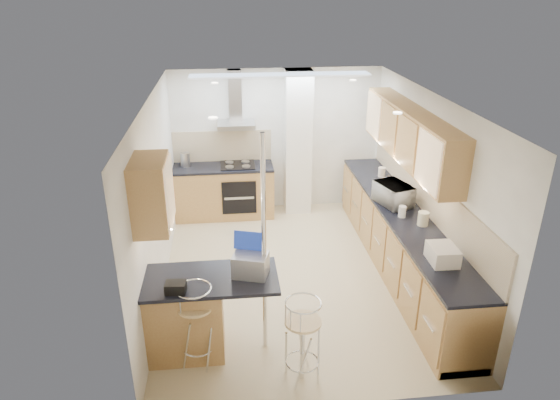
{
  "coord_description": "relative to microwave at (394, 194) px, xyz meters",
  "views": [
    {
      "loc": [
        -0.87,
        -5.99,
        3.79
      ],
      "look_at": [
        -0.18,
        0.2,
        1.07
      ],
      "focal_mm": 32.0,
      "sensor_mm": 36.0,
      "label": 1
    }
  ],
  "objects": [
    {
      "name": "right_counter",
      "position": [
        0.07,
        -0.23,
        -0.61
      ],
      "size": [
        0.63,
        4.4,
        0.92
      ],
      "color": "#AC7944",
      "rests_on": "ground"
    },
    {
      "name": "jar_c",
      "position": [
        0.17,
        -0.69,
        -0.06
      ],
      "size": [
        0.16,
        0.16,
        0.18
      ],
      "primitive_type": "cylinder",
      "rotation": [
        0.0,
        0.0,
        -0.18
      ],
      "color": "beige",
      "rests_on": "right_counter"
    },
    {
      "name": "peninsula",
      "position": [
        -2.55,
        -1.68,
        -0.6
      ],
      "size": [
        1.47,
        0.72,
        0.94
      ],
      "color": "#AC7944",
      "rests_on": "ground"
    },
    {
      "name": "bar_stool_near",
      "position": [
        -2.7,
        -1.88,
        -0.59
      ],
      "size": [
        0.43,
        0.43,
        0.96
      ],
      "primitive_type": null,
      "rotation": [
        0.0,
        0.0,
        0.1
      ],
      "color": "tan",
      "rests_on": "ground"
    },
    {
      "name": "bag",
      "position": [
        -2.87,
        -1.91,
        -0.08
      ],
      "size": [
        0.22,
        0.17,
        0.11
      ],
      "primitive_type": "cube",
      "rotation": [
        0.0,
        0.0,
        -0.1
      ],
      "color": "black",
      "rests_on": "peninsula"
    },
    {
      "name": "room_shell",
      "position": [
        -1.1,
        0.14,
        0.47
      ],
      "size": [
        3.64,
        4.84,
        2.51
      ],
      "color": "silver",
      "rests_on": "ground"
    },
    {
      "name": "jar_a",
      "position": [
        0.06,
        0.57,
        -0.07
      ],
      "size": [
        0.15,
        0.15,
        0.17
      ],
      "primitive_type": "cylinder",
      "rotation": [
        0.0,
        0.0,
        0.3
      ],
      "color": "silver",
      "rests_on": "right_counter"
    },
    {
      "name": "microwave",
      "position": [
        0.0,
        0.0,
        0.0
      ],
      "size": [
        0.52,
        0.63,
        0.3
      ],
      "primitive_type": "imported",
      "rotation": [
        0.0,
        0.0,
        1.89
      ],
      "color": "silver",
      "rests_on": "right_counter"
    },
    {
      "name": "bread_bin",
      "position": [
        0.04,
        -1.61,
        -0.06
      ],
      "size": [
        0.3,
        0.37,
        0.19
      ],
      "primitive_type": "cube",
      "rotation": [
        0.0,
        0.0,
        -0.02
      ],
      "color": "silver",
      "rests_on": "right_counter"
    },
    {
      "name": "ground",
      "position": [
        -1.43,
        -0.23,
        -1.07
      ],
      "size": [
        4.8,
        4.8,
        0.0
      ],
      "primitive_type": "plane",
      "color": "beige",
      "rests_on": "ground"
    },
    {
      "name": "bar_stool_end",
      "position": [
        -1.62,
        -2.23,
        -0.59
      ],
      "size": [
        0.55,
        0.55,
        0.95
      ],
      "primitive_type": null,
      "rotation": [
        0.0,
        0.0,
        0.66
      ],
      "color": "tan",
      "rests_on": "ground"
    },
    {
      "name": "jar_b",
      "position": [
        0.16,
        1.07,
        -0.07
      ],
      "size": [
        0.12,
        0.12,
        0.16
      ],
      "primitive_type": "cylinder",
      "rotation": [
        0.0,
        0.0,
        0.12
      ],
      "color": "silver",
      "rests_on": "right_counter"
    },
    {
      "name": "back_counter",
      "position": [
        -2.38,
        1.87,
        -0.61
      ],
      "size": [
        1.7,
        0.63,
        0.92
      ],
      "color": "#AC7944",
      "rests_on": "ground"
    },
    {
      "name": "kettle",
      "position": [
        -3.01,
        1.95,
        -0.04
      ],
      "size": [
        0.16,
        0.16,
        0.23
      ],
      "primitive_type": "cylinder",
      "color": "#B4B7B9",
      "rests_on": "back_counter"
    },
    {
      "name": "laptop",
      "position": [
        -2.1,
        -1.67,
        -0.01
      ],
      "size": [
        0.42,
        0.36,
        0.25
      ],
      "primitive_type": "cube",
      "rotation": [
        0.0,
        0.0,
        -0.3
      ],
      "color": "#929499",
      "rests_on": "peninsula"
    },
    {
      "name": "jar_d",
      "position": [
        -0.01,
        -0.42,
        -0.07
      ],
      "size": [
        0.1,
        0.1,
        0.15
      ],
      "primitive_type": "cylinder",
      "rotation": [
        0.0,
        0.0,
        0.01
      ],
      "color": "silver",
      "rests_on": "right_counter"
    }
  ]
}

